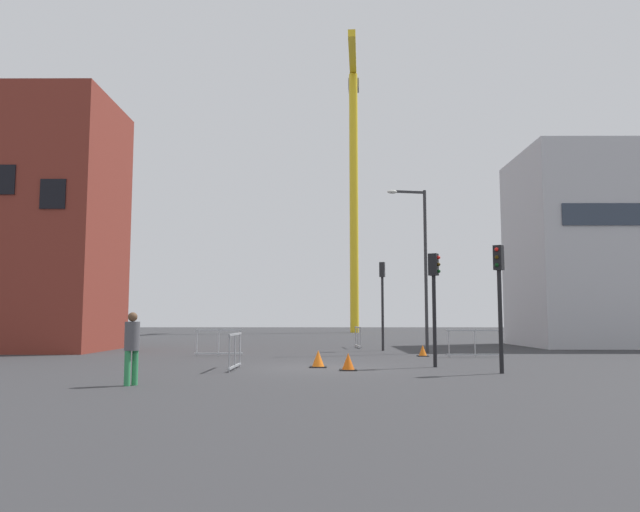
{
  "coord_description": "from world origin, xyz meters",
  "views": [
    {
      "loc": [
        0.13,
        -19.33,
        1.55
      ],
      "look_at": [
        0.0,
        4.76,
        3.96
      ],
      "focal_mm": 34.6,
      "sensor_mm": 36.0,
      "label": 1
    }
  ],
  "objects": [
    {
      "name": "ground",
      "position": [
        0.0,
        0.0,
        0.0
      ],
      "size": [
        160.0,
        160.0,
        0.0
      ],
      "primitive_type": "plane",
      "color": "#333335"
    },
    {
      "name": "brick_building",
      "position": [
        -13.67,
        9.68,
        5.99
      ],
      "size": [
        7.33,
        6.16,
        11.98
      ],
      "color": "maroon",
      "rests_on": "ground"
    },
    {
      "name": "office_block",
      "position": [
        16.6,
        14.45,
        5.31
      ],
      "size": [
        11.12,
        7.38,
        10.61
      ],
      "color": "#B7B7BC",
      "rests_on": "ground"
    },
    {
      "name": "construction_crane",
      "position": [
        3.36,
        44.62,
        17.86
      ],
      "size": [
        1.84,
        14.08,
        28.61
      ],
      "color": "yellow",
      "rests_on": "ground"
    },
    {
      "name": "streetlamp_tall",
      "position": [
        4.44,
        7.71,
        4.25
      ],
      "size": [
        1.76,
        0.47,
        7.2
      ],
      "color": "#2D2D30",
      "rests_on": "ground"
    },
    {
      "name": "traffic_light_crosswalk",
      "position": [
        3.65,
        0.24,
        2.43
      ],
      "size": [
        0.39,
        0.35,
        3.58
      ],
      "color": "black",
      "rests_on": "ground"
    },
    {
      "name": "traffic_light_near",
      "position": [
        2.93,
        9.83,
        2.79
      ],
      "size": [
        0.3,
        0.39,
        4.17
      ],
      "color": "#232326",
      "rests_on": "ground"
    },
    {
      "name": "traffic_light_corner",
      "position": [
        5.09,
        -1.96,
        2.43
      ],
      "size": [
        0.35,
        0.38,
        3.59
      ],
      "color": "black",
      "rests_on": "ground"
    },
    {
      "name": "pedestrian_walking",
      "position": [
        -4.28,
        -5.07,
        0.97
      ],
      "size": [
        0.34,
        0.34,
        1.67
      ],
      "color": "#2D844C",
      "rests_on": "ground"
    },
    {
      "name": "safety_barrier_left_run",
      "position": [
        -4.15,
        5.99,
        0.56
      ],
      "size": [
        1.97,
        0.13,
        1.08
      ],
      "color": "#B2B5BA",
      "rests_on": "ground"
    },
    {
      "name": "safety_barrier_front",
      "position": [
        6.11,
        5.19,
        0.56
      ],
      "size": [
        2.3,
        0.11,
        1.08
      ],
      "color": "#9EA0A5",
      "rests_on": "ground"
    },
    {
      "name": "safety_barrier_mid_span",
      "position": [
        1.91,
        12.58,
        0.56
      ],
      "size": [
        0.21,
        2.38,
        1.08
      ],
      "color": "gray",
      "rests_on": "ground"
    },
    {
      "name": "safety_barrier_rear",
      "position": [
        -2.53,
        -0.71,
        0.56
      ],
      "size": [
        0.1,
        2.17,
        1.08
      ],
      "color": "gray",
      "rests_on": "ground"
    },
    {
      "name": "traffic_cone_by_barrier",
      "position": [
        -0.03,
        0.14,
        0.24
      ],
      "size": [
        0.53,
        0.53,
        0.53
      ],
      "color": "black",
      "rests_on": "ground"
    },
    {
      "name": "traffic_cone_striped",
      "position": [
        0.86,
        -0.97,
        0.23
      ],
      "size": [
        0.51,
        0.51,
        0.51
      ],
      "color": "black",
      "rests_on": "ground"
    },
    {
      "name": "traffic_cone_on_verge",
      "position": [
        4.13,
        5.69,
        0.2
      ],
      "size": [
        0.45,
        0.45,
        0.45
      ],
      "color": "black",
      "rests_on": "ground"
    }
  ]
}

